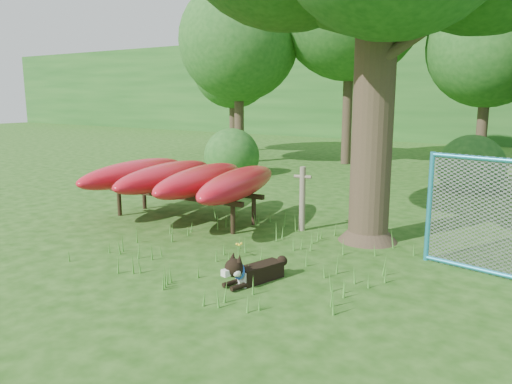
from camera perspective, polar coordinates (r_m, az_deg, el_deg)
The scene contains 12 objects.
ground at distance 7.57m, azimuth -6.42°, elevation -8.75°, with size 80.00×80.00×0.00m, color #19450D.
wooden_post at distance 9.48m, azimuth 5.32°, elevation -0.58°, with size 0.34×0.13×1.23m.
kayak_rack at distance 10.30m, azimuth -8.31°, elevation 1.60°, with size 4.06×3.60×1.15m.
husky_dog at distance 6.93m, azimuth -0.53°, elevation -9.05°, with size 0.49×1.06×0.49m.
wildflower_clump at distance 7.97m, azimuth -2.01°, elevation -6.13°, with size 0.11×0.10×0.25m.
bg_tree_a at distance 19.11m, azimuth -1.99°, elevation 16.84°, with size 4.40×4.40×6.70m.
bg_tree_b at distance 19.25m, azimuth 10.78°, elevation 20.00°, with size 5.20×5.20×8.22m.
bg_tree_c at distance 18.73m, azimuth 25.07°, elevation 14.80°, with size 4.00×4.00×6.12m.
bg_tree_f at distance 22.94m, azimuth -2.66°, elevation 13.98°, with size 3.60×3.60×5.55m.
shrub_left at distance 16.31m, azimuth -2.78°, elevation 2.02°, with size 1.80×1.80×1.80m, color #1E551B.
shrub_mid at distance 14.86m, azimuth 23.19°, elevation 0.25°, with size 1.80×1.80×1.80m, color #1E551B.
wooded_hillside at distance 33.72m, azimuth 26.55°, elevation 10.67°, with size 80.00×12.00×6.00m, color #1E551B.
Camera 1 is at (4.65, -5.40, 2.55)m, focal length 35.00 mm.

